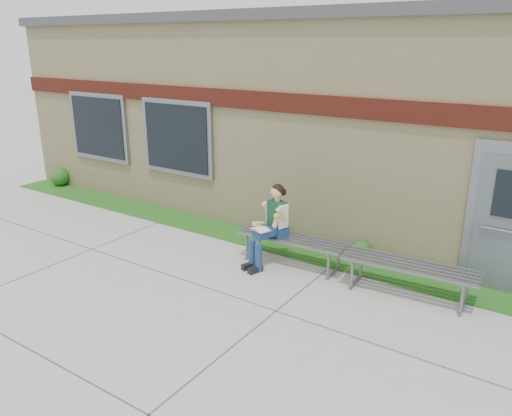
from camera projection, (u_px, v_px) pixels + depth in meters
The scene contains 9 objects.
ground at pixel (199, 306), 7.21m from camera, with size 80.00×80.00×0.00m, color #9E9E99.
grass_strip at pixel (289, 247), 9.26m from camera, with size 16.00×0.80×0.02m, color #1D5316.
school_building at pixel (367, 113), 11.27m from camera, with size 16.20×6.22×4.20m.
bench_left at pixel (292, 243), 8.47m from camera, with size 1.94×0.62×0.50m.
bench_right at pixel (409, 271), 7.41m from camera, with size 2.02×0.69×0.52m.
girl at pixel (271, 223), 8.35m from camera, with size 0.57×0.87×1.41m.
shrub_west at pixel (60, 177), 13.15m from camera, with size 0.47×0.47×0.47m, color #1D5316.
shrub_mid at pixel (273, 228), 9.66m from camera, with size 0.38×0.38×0.38m, color #1D5316.
shrub_east at pixel (361, 250), 8.72m from camera, with size 0.32×0.32×0.32m, color #1D5316.
Camera 1 is at (4.24, -4.86, 3.64)m, focal length 35.00 mm.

